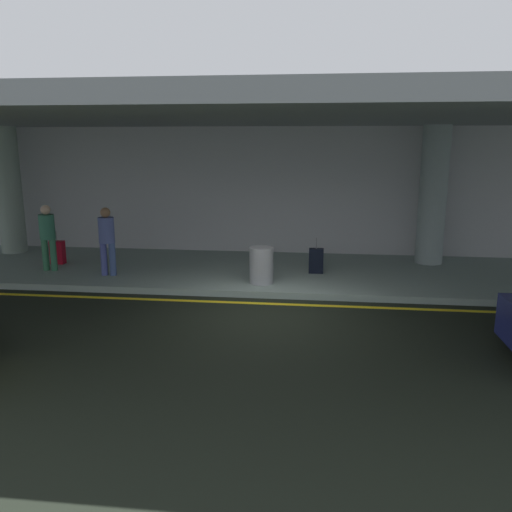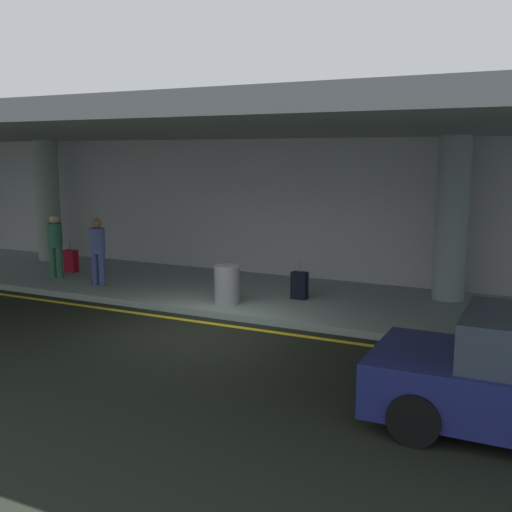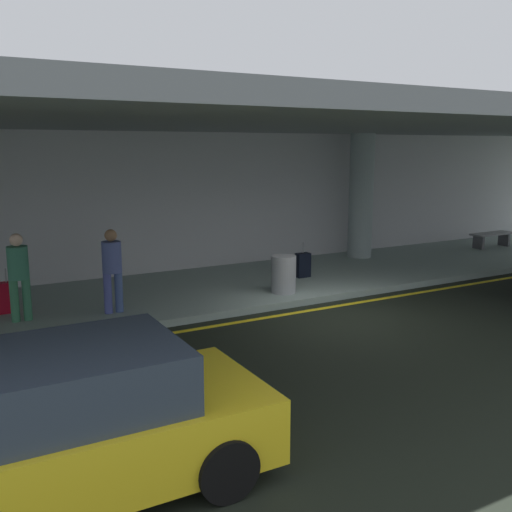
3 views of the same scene
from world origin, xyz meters
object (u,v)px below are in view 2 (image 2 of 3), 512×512
object	(u,v)px
support_column_center	(452,219)
suitcase_upright_primary	(71,261)
support_column_left_mid	(48,201)
traveler_with_luggage	(55,241)
person_waiting_for_ride	(97,247)
trash_bin_steel	(227,285)
suitcase_upright_secondary	(299,285)

from	to	relation	value
support_column_center	suitcase_upright_primary	bearing A→B (deg)	-172.53
support_column_left_mid	suitcase_upright_primary	bearing A→B (deg)	-32.60
traveler_with_luggage	support_column_center	bearing A→B (deg)	-95.97
person_waiting_for_ride	trash_bin_steel	size ratio (longest dim) A/B	1.98
person_waiting_for_ride	suitcase_upright_secondary	size ratio (longest dim) A/B	1.87
support_column_left_mid	suitcase_upright_primary	world-z (taller)	support_column_left_mid
support_column_center	suitcase_upright_secondary	bearing A→B (deg)	-153.82
support_column_center	suitcase_upright_primary	distance (m)	10.16
suitcase_upright_primary	trash_bin_steel	bearing A→B (deg)	-38.28
support_column_left_mid	person_waiting_for_ride	size ratio (longest dim) A/B	2.17
suitcase_upright_primary	support_column_center	bearing A→B (deg)	-17.95
support_column_left_mid	person_waiting_for_ride	distance (m)	4.62
suitcase_upright_primary	trash_bin_steel	world-z (taller)	suitcase_upright_primary
support_column_center	person_waiting_for_ride	size ratio (longest dim) A/B	2.17
suitcase_upright_primary	trash_bin_steel	size ratio (longest dim) A/B	1.06
traveler_with_luggage	suitcase_upright_primary	distance (m)	0.99
suitcase_upright_secondary	suitcase_upright_primary	bearing A→B (deg)	-177.36
traveler_with_luggage	person_waiting_for_ride	xyz separation A→B (m)	(1.69, -0.30, 0.00)
traveler_with_luggage	trash_bin_steel	bearing A→B (deg)	-113.57
traveler_with_luggage	suitcase_upright_secondary	distance (m)	6.82
support_column_center	trash_bin_steel	bearing A→B (deg)	-148.82
support_column_left_mid	support_column_center	xyz separation A→B (m)	(12.00, 0.00, 0.00)
support_column_left_mid	suitcase_upright_secondary	bearing A→B (deg)	-9.44
support_column_center	traveler_with_luggage	world-z (taller)	support_column_center
traveler_with_luggage	suitcase_upright_secondary	size ratio (longest dim) A/B	1.87
support_column_center	traveler_with_luggage	distance (m)	10.04
support_column_left_mid	traveler_with_luggage	xyz separation A→B (m)	(2.20, -2.03, -0.86)
support_column_center	suitcase_upright_primary	size ratio (longest dim) A/B	4.06
support_column_center	person_waiting_for_ride	world-z (taller)	support_column_center
person_waiting_for_ride	suitcase_upright_primary	distance (m)	2.21
person_waiting_for_ride	trash_bin_steel	world-z (taller)	person_waiting_for_ride
support_column_center	suitcase_upright_secondary	world-z (taller)	support_column_center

